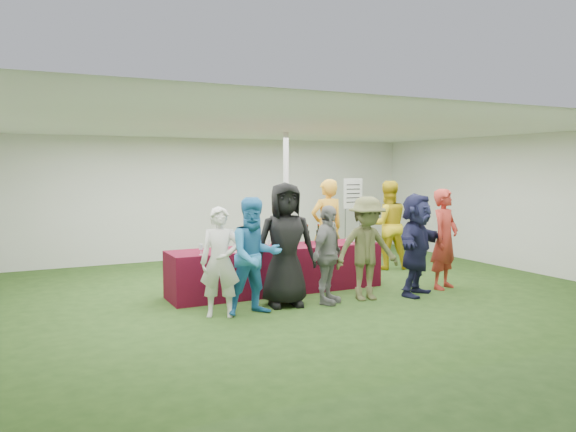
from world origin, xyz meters
name	(u,v)px	position (x,y,z in m)	size (l,w,h in m)	color
ground	(291,292)	(0.00, 0.00, 0.00)	(60.00, 60.00, 0.00)	#284719
tent	(286,205)	(0.50, 1.20, 1.35)	(10.00, 10.00, 10.00)	white
serving_table	(277,269)	(-0.19, 0.11, 0.38)	(3.60, 0.80, 0.75)	maroon
wine_bottles	(306,236)	(0.43, 0.25, 0.87)	(0.76, 0.16, 0.32)	black
wine_glasses	(258,244)	(-0.64, -0.15, 0.86)	(2.72, 0.09, 0.16)	silver
water_bottle	(282,239)	(-0.07, 0.19, 0.85)	(0.07, 0.07, 0.23)	silver
bar_towel	(354,240)	(1.34, 0.16, 0.77)	(0.25, 0.18, 0.03)	white
dump_bucket	(368,237)	(1.45, -0.11, 0.84)	(0.27, 0.27, 0.18)	slate
wine_list_sign	(353,199)	(3.00, 2.79, 1.32)	(0.50, 0.03, 1.80)	slate
staff_pourer	(327,228)	(1.24, 0.95, 0.92)	(0.67, 0.44, 1.83)	gold
staff_back	(387,225)	(2.70, 1.03, 0.89)	(0.87, 0.68, 1.78)	gold
customer_0	(220,262)	(-1.55, -0.94, 0.76)	(0.55, 0.36, 1.52)	silver
customer_1	(255,256)	(-1.07, -1.04, 0.82)	(0.80, 0.62, 1.64)	#2879B8
customer_2	(285,244)	(-0.48, -0.79, 0.92)	(0.90, 0.58, 1.84)	black
customer_3	(327,255)	(0.14, -0.96, 0.74)	(0.87, 0.36, 1.49)	gray
customer_4	(367,249)	(0.81, -1.02, 0.80)	(1.04, 0.60, 1.61)	brown
customer_5	(417,245)	(1.70, -1.10, 0.82)	(1.52, 0.49, 1.64)	#1B1D3E
customer_6	(445,239)	(2.45, -0.92, 0.85)	(0.62, 0.41, 1.69)	#A12B21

